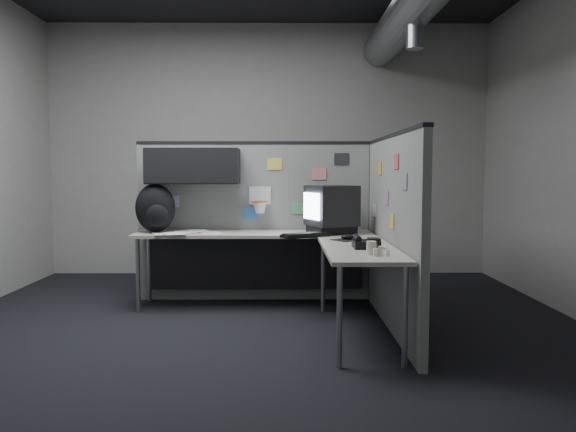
{
  "coord_description": "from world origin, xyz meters",
  "views": [
    {
      "loc": [
        0.18,
        -4.46,
        1.31
      ],
      "look_at": [
        0.23,
        0.35,
        0.94
      ],
      "focal_mm": 35.0,
      "sensor_mm": 36.0,
      "label": 1
    }
  ],
  "objects_px": {
    "monitor": "(331,209)",
    "keyboard": "(305,235)",
    "phone": "(366,243)",
    "desk": "(279,248)",
    "backpack": "(155,209)"
  },
  "relations": [
    {
      "from": "monitor",
      "to": "keyboard",
      "type": "relative_size",
      "value": 1.16
    },
    {
      "from": "phone",
      "to": "monitor",
      "type": "bearing_deg",
      "value": 109.61
    },
    {
      "from": "keyboard",
      "to": "phone",
      "type": "distance_m",
      "value": 0.87
    },
    {
      "from": "desk",
      "to": "backpack",
      "type": "relative_size",
      "value": 4.86
    },
    {
      "from": "phone",
      "to": "backpack",
      "type": "distance_m",
      "value": 2.22
    },
    {
      "from": "keyboard",
      "to": "phone",
      "type": "xyz_separation_m",
      "value": [
        0.44,
        -0.75,
        0.02
      ]
    },
    {
      "from": "monitor",
      "to": "backpack",
      "type": "xyz_separation_m",
      "value": [
        -1.71,
        0.12,
        -0.01
      ]
    },
    {
      "from": "monitor",
      "to": "phone",
      "type": "relative_size",
      "value": 2.42
    },
    {
      "from": "keyboard",
      "to": "phone",
      "type": "height_order",
      "value": "phone"
    },
    {
      "from": "keyboard",
      "to": "backpack",
      "type": "bearing_deg",
      "value": -179.41
    },
    {
      "from": "phone",
      "to": "backpack",
      "type": "xyz_separation_m",
      "value": [
        -1.88,
        1.16,
        0.19
      ]
    },
    {
      "from": "monitor",
      "to": "phone",
      "type": "distance_m",
      "value": 1.08
    },
    {
      "from": "monitor",
      "to": "backpack",
      "type": "bearing_deg",
      "value": -162.73
    },
    {
      "from": "desk",
      "to": "monitor",
      "type": "distance_m",
      "value": 0.64
    },
    {
      "from": "desk",
      "to": "monitor",
      "type": "xyz_separation_m",
      "value": [
        0.5,
        0.18,
        0.35
      ]
    }
  ]
}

